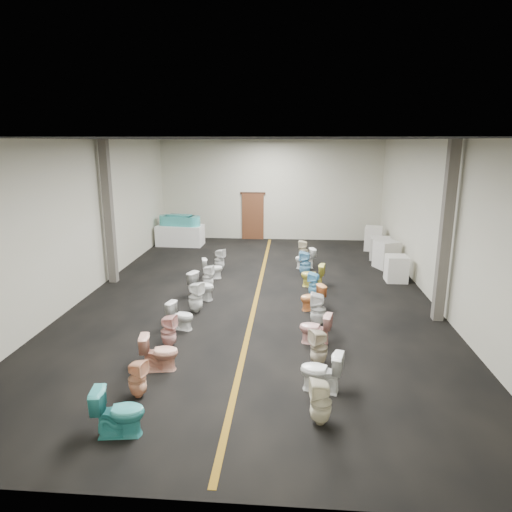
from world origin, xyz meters
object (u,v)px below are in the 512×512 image
object	(u,v)px
toilet_right_2	(319,348)
toilet_right_4	(318,309)
toilet_left_9	(219,260)
toilet_left_1	(137,379)
toilet_left_2	(159,352)
appliance_crate_d	(373,238)
toilet_left_7	(208,277)
toilet_right_0	(321,402)
toilet_right_10	(303,251)
toilet_right_5	(312,298)
toilet_right_6	(314,285)
toilet_left_5	(196,297)
toilet_right_3	(315,328)
toilet_right_1	(321,371)
toilet_right_7	(313,275)
appliance_crate_a	(396,269)
appliance_crate_c	(380,248)
toilet_left_6	(202,286)
toilet_left_3	(168,331)
display_table	(180,235)
toilet_right_8	(305,264)
toilet_right_9	(305,258)
toilet_left_4	(181,316)
appliance_crate_b	(387,254)
toilet_left_0	(119,412)

from	to	relation	value
toilet_right_2	toilet_right_4	xyz separation A→B (m)	(0.09, 2.08, 0.03)
toilet_left_9	toilet_right_2	bearing A→B (deg)	-135.74
toilet_left_1	toilet_left_2	size ratio (longest dim) A/B	0.94
appliance_crate_d	toilet_left_7	size ratio (longest dim) A/B	1.33
toilet_right_0	toilet_right_10	distance (m)	10.35
toilet_right_5	toilet_right_6	distance (m)	1.08
toilet_left_5	toilet_right_5	size ratio (longest dim) A/B	1.22
toilet_left_1	toilet_right_3	xyz separation A→B (m)	(3.26, 2.47, 0.01)
toilet_right_1	toilet_right_6	distance (m)	5.22
toilet_right_5	toilet_right_7	distance (m)	2.02
appliance_crate_a	appliance_crate_c	bearing A→B (deg)	90.00
toilet_left_7	toilet_right_6	distance (m)	3.28
toilet_left_6	toilet_right_0	bearing A→B (deg)	-130.02
toilet_left_3	toilet_right_0	distance (m)	4.11
display_table	toilet_right_0	xyz separation A→B (m)	(5.35, -12.62, -0.05)
appliance_crate_a	appliance_crate_c	xyz separation A→B (m)	(0.00, 2.88, -0.00)
toilet_left_3	toilet_left_6	bearing A→B (deg)	5.56
toilet_left_6	toilet_right_6	world-z (taller)	toilet_left_6
toilet_left_1	toilet_right_3	size ratio (longest dim) A/B	0.97
appliance_crate_d	toilet_right_8	bearing A→B (deg)	-126.26
toilet_right_3	toilet_right_0	bearing A→B (deg)	12.62
toilet_left_1	toilet_left_5	size ratio (longest dim) A/B	0.85
toilet_right_2	toilet_right_7	distance (m)	5.18
toilet_left_7	toilet_left_1	bearing A→B (deg)	-175.31
toilet_right_5	toilet_right_3	bearing A→B (deg)	-23.76
appliance_crate_c	toilet_left_7	bearing A→B (deg)	-145.41
toilet_right_8	toilet_left_7	bearing A→B (deg)	-53.96
toilet_left_6	toilet_right_2	xyz separation A→B (m)	(3.14, -3.77, -0.00)
toilet_left_9	toilet_right_9	size ratio (longest dim) A/B	1.07
appliance_crate_c	toilet_right_9	xyz separation A→B (m)	(-2.91, -1.54, -0.06)
appliance_crate_a	toilet_left_4	world-z (taller)	appliance_crate_a
appliance_crate_a	toilet_left_6	size ratio (longest dim) A/B	1.09
display_table	appliance_crate_b	xyz separation A→B (m)	(8.25, -3.03, 0.05)
toilet_left_1	toilet_right_2	xyz separation A→B (m)	(3.28, 1.45, 0.03)
toilet_right_6	toilet_left_9	bearing A→B (deg)	-108.15
appliance_crate_b	toilet_right_5	distance (m)	5.25
toilet_left_1	appliance_crate_d	bearing A→B (deg)	-13.74
appliance_crate_c	toilet_right_5	xyz separation A→B (m)	(-2.82, -5.68, -0.08)
toilet_left_2	toilet_right_6	world-z (taller)	toilet_left_2
toilet_right_6	toilet_right_8	distance (m)	2.11
toilet_left_7	toilet_right_6	bearing A→B (deg)	-92.80
appliance_crate_c	toilet_left_9	xyz separation A→B (m)	(-5.92, -2.06, -0.04)
toilet_right_9	toilet_left_3	bearing A→B (deg)	-41.39
toilet_right_0	toilet_right_3	xyz separation A→B (m)	(0.05, 3.02, -0.02)
appliance_crate_c	toilet_right_8	size ratio (longest dim) A/B	1.00
toilet_left_4	toilet_left_7	size ratio (longest dim) A/B	0.90
toilet_left_0	toilet_right_10	world-z (taller)	toilet_left_0
toilet_left_9	toilet_right_8	bearing A→B (deg)	-78.82
toilet_right_8	toilet_right_3	bearing A→B (deg)	9.13
toilet_left_5	appliance_crate_d	bearing A→B (deg)	-16.42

